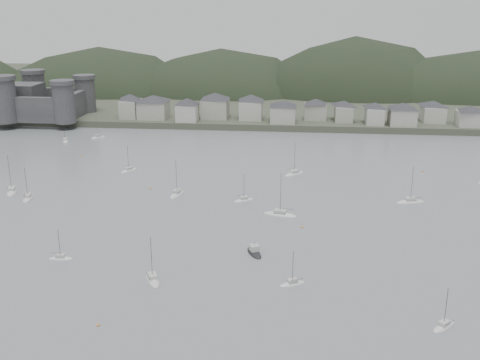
# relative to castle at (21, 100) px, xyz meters

# --- Properties ---
(ground) EXTENTS (900.00, 900.00, 0.00)m
(ground) POSITION_rel_castle_xyz_m (120.00, -179.80, -10.96)
(ground) COLOR slate
(ground) RESTS_ON ground
(far_shore_land) EXTENTS (900.00, 250.00, 3.00)m
(far_shore_land) POSITION_rel_castle_xyz_m (120.00, 115.20, -9.46)
(far_shore_land) COLOR #383D2D
(far_shore_land) RESTS_ON ground
(forested_ridge) EXTENTS (851.55, 103.94, 102.57)m
(forested_ridge) POSITION_rel_castle_xyz_m (124.83, 89.60, -22.25)
(forested_ridge) COLOR black
(forested_ridge) RESTS_ON ground
(castle) EXTENTS (66.00, 43.00, 20.00)m
(castle) POSITION_rel_castle_xyz_m (0.00, 0.00, 0.00)
(castle) COLOR #363638
(castle) RESTS_ON far_shore_land
(waterfront_town) EXTENTS (451.48, 28.46, 12.92)m
(waterfront_town) POSITION_rel_castle_xyz_m (170.59, 3.54, -2.30)
(waterfront_town) COLOR #9E9C91
(waterfront_town) RESTS_ON far_shore_land
(moored_fleet) EXTENTS (232.94, 176.06, 13.50)m
(moored_fleet) POSITION_rel_castle_xyz_m (109.81, -115.24, -10.79)
(moored_fleet) COLOR silver
(moored_fleet) RESTS_ON ground
(motor_launch_far) EXTENTS (5.27, 7.62, 3.73)m
(motor_launch_far) POSITION_rel_castle_xyz_m (127.47, -144.12, -10.67)
(motor_launch_far) COLOR black
(motor_launch_far) RESTS_ON ground
(mooring_buoys) EXTENTS (136.72, 135.00, 0.70)m
(mooring_buoys) POSITION_rel_castle_xyz_m (110.45, -125.88, -10.81)
(mooring_buoys) COLOR #CE8544
(mooring_buoys) RESTS_ON ground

